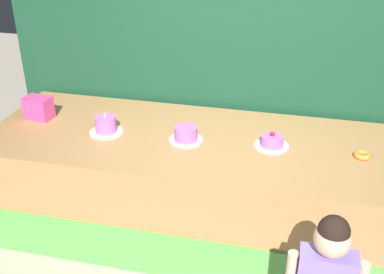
# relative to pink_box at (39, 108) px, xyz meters

# --- Properties ---
(stage_platform) EXTENTS (3.92, 1.27, 0.88)m
(stage_platform) POSITION_rel_pink_box_xyz_m (1.67, -0.06, -0.54)
(stage_platform) COLOR #B27F4C
(stage_platform) RESTS_ON ground_plane
(curtain_backdrop) EXTENTS (4.34, 0.08, 2.71)m
(curtain_backdrop) POSITION_rel_pink_box_xyz_m (1.67, 0.67, 0.37)
(curtain_backdrop) COLOR #19472D
(curtain_backdrop) RESTS_ON ground_plane
(pink_box) EXTENTS (0.24, 0.17, 0.19)m
(pink_box) POSITION_rel_pink_box_xyz_m (0.00, 0.00, 0.00)
(pink_box) COLOR #EE4292
(pink_box) RESTS_ON stage_platform
(donut) EXTENTS (0.12, 0.12, 0.04)m
(donut) POSITION_rel_pink_box_xyz_m (2.66, -0.07, -0.08)
(donut) COLOR orange
(donut) RESTS_ON stage_platform
(cake_far_left) EXTENTS (0.27, 0.27, 0.19)m
(cake_far_left) POSITION_rel_pink_box_xyz_m (0.67, -0.12, -0.03)
(cake_far_left) COLOR white
(cake_far_left) RESTS_ON stage_platform
(cake_center_left) EXTENTS (0.27, 0.27, 0.12)m
(cake_center_left) POSITION_rel_pink_box_xyz_m (1.33, -0.11, -0.04)
(cake_center_left) COLOR silver
(cake_center_left) RESTS_ON stage_platform
(cake_center_right) EXTENTS (0.27, 0.27, 0.13)m
(cake_center_right) POSITION_rel_pink_box_xyz_m (2.00, -0.05, -0.06)
(cake_center_right) COLOR silver
(cake_center_right) RESTS_ON stage_platform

